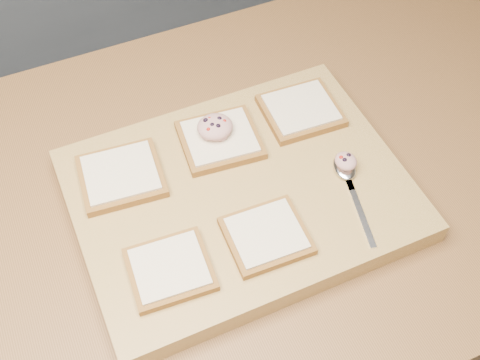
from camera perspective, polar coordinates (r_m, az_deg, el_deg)
The scene contains 10 objects.
island_counter at distance 1.35m, azimuth -4.18°, elevation -12.86°, with size 2.00×0.80×0.90m.
cutting_board at distance 0.94m, azimuth 0.00°, elevation -1.42°, with size 0.50×0.38×0.04m, color #B28A4C.
bread_far_left at distance 0.94m, azimuth -11.21°, elevation 0.42°, with size 0.14×0.13×0.02m.
bread_far_center at distance 0.97m, azimuth -1.92°, elevation 3.88°, with size 0.13×0.13×0.02m.
bread_far_right at distance 1.02m, azimuth 5.79°, elevation 6.61°, with size 0.13×0.12×0.02m.
bread_near_left at distance 0.84m, azimuth -6.67°, elevation -8.37°, with size 0.12×0.11×0.02m.
bread_near_center at distance 0.87m, azimuth 2.52°, elevation -5.26°, with size 0.12×0.11×0.02m.
tuna_salad_dollop at distance 0.96m, azimuth -2.39°, elevation 5.08°, with size 0.06×0.05×0.03m.
spoon at distance 0.95m, azimuth 10.09°, elevation 0.60°, with size 0.06×0.17×0.01m.
spoon_salad at distance 0.94m, azimuth 10.00°, elevation 1.79°, with size 0.03×0.04×0.02m.
Camera 1 is at (-0.13, -0.54, 1.68)m, focal length 45.00 mm.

